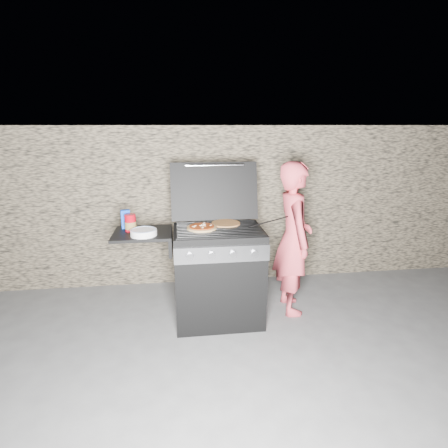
{
  "coord_description": "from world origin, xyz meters",
  "views": [
    {
      "loc": [
        -0.33,
        -2.98,
        1.81
      ],
      "look_at": [
        0.05,
        0.0,
        0.95
      ],
      "focal_mm": 28.0,
      "sensor_mm": 36.0,
      "label": 1
    }
  ],
  "objects": [
    {
      "name": "stone_wall",
      "position": [
        0.0,
        1.05,
        0.9
      ],
      "size": [
        8.0,
        0.35,
        1.8
      ],
      "primitive_type": "cube",
      "color": "gray",
      "rests_on": "ground"
    },
    {
      "name": "tongs",
      "position": [
        0.46,
        0.0,
        0.95
      ],
      "size": [
        0.38,
        0.08,
        0.08
      ],
      "primitive_type": "cylinder",
      "rotation": [
        0.0,
        1.4,
        0.17
      ],
      "color": "black",
      "rests_on": "gas_grill"
    },
    {
      "name": "pizza_plain",
      "position": [
        0.08,
        0.13,
        0.92
      ],
      "size": [
        0.3,
        0.3,
        0.01
      ],
      "primitive_type": "cylinder",
      "rotation": [
        0.0,
        0.0,
        -0.14
      ],
      "color": "tan",
      "rests_on": "gas_grill"
    },
    {
      "name": "person",
      "position": [
        0.74,
        0.11,
        0.74
      ],
      "size": [
        0.37,
        0.55,
        1.49
      ],
      "primitive_type": "imported",
      "rotation": [
        0.0,
        0.0,
        1.54
      ],
      "color": "#D1424C",
      "rests_on": "ground"
    },
    {
      "name": "gas_grill",
      "position": [
        -0.25,
        0.0,
        0.46
      ],
      "size": [
        1.34,
        0.79,
        0.91
      ],
      "primitive_type": null,
      "color": "black",
      "rests_on": "ground"
    },
    {
      "name": "blue_carton",
      "position": [
        -0.83,
        0.14,
        0.99
      ],
      "size": [
        0.09,
        0.06,
        0.17
      ],
      "primitive_type": "cube",
      "rotation": [
        0.0,
        0.0,
        0.21
      ],
      "color": "#093CC2",
      "rests_on": "gas_grill"
    },
    {
      "name": "plate_stack",
      "position": [
        -0.65,
        -0.1,
        0.93
      ],
      "size": [
        0.29,
        0.29,
        0.05
      ],
      "primitive_type": "cylinder",
      "rotation": [
        0.0,
        0.0,
        0.4
      ],
      "color": "white",
      "rests_on": "gas_grill"
    },
    {
      "name": "sauce_jar",
      "position": [
        -0.77,
        0.05,
        0.98
      ],
      "size": [
        0.1,
        0.1,
        0.15
      ],
      "primitive_type": "cylinder",
      "rotation": [
        0.0,
        0.0,
        0.07
      ],
      "color": "#9B0511",
      "rests_on": "gas_grill"
    },
    {
      "name": "pizza_topped",
      "position": [
        -0.15,
        0.01,
        0.93
      ],
      "size": [
        0.34,
        0.34,
        0.03
      ],
      "primitive_type": null,
      "rotation": [
        0.0,
        0.0,
        -0.36
      ],
      "color": "tan",
      "rests_on": "gas_grill"
    },
    {
      "name": "ground",
      "position": [
        0.0,
        0.0,
        0.0
      ],
      "size": [
        50.0,
        50.0,
        0.0
      ],
      "primitive_type": "plane",
      "color": "slate"
    }
  ]
}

